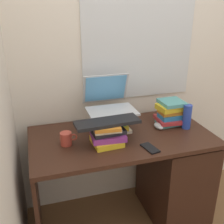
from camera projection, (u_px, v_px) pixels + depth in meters
ground_plane at (120, 220)px, 2.21m from camera, size 6.00×6.00×0.00m
wall_back at (106, 51)px, 2.06m from camera, size 6.00×0.06×2.60m
desk at (161, 172)px, 2.12m from camera, size 1.27×0.68×0.77m
book_stack_tall at (112, 123)px, 1.95m from camera, size 0.25×0.19×0.15m
book_stack_keyboard_riser at (107, 134)px, 1.78m from camera, size 0.23×0.20×0.15m
book_stack_side at (171, 113)px, 2.06m from camera, size 0.23×0.21×0.19m
laptop at (109, 101)px, 1.96m from camera, size 0.34×0.33×0.24m
keyboard at (107, 122)px, 1.74m from camera, size 0.43×0.16×0.02m
computer_mouse at (159, 126)px, 2.02m from camera, size 0.06×0.10×0.04m
mug at (66, 139)px, 1.78m from camera, size 0.11×0.08×0.09m
water_bottle at (187, 117)px, 1.99m from camera, size 0.06×0.06×0.18m
cell_phone at (150, 148)px, 1.74m from camera, size 0.09×0.15×0.01m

